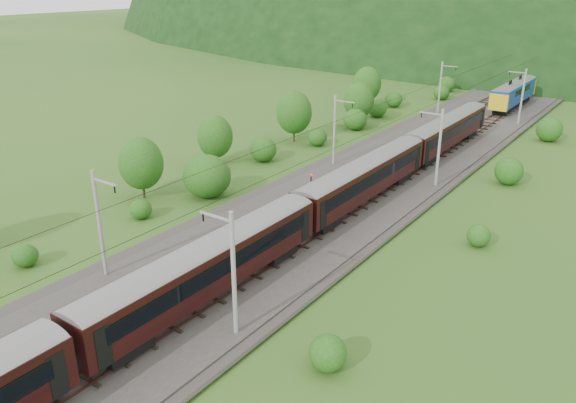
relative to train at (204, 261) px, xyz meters
The scene contains 14 objects.
ground 4.39m from the train, 149.23° to the right, with size 600.00×600.00×0.00m, color #2B561B.
railbed 9.47m from the train, 105.64° to the left, with size 14.00×220.00×0.30m, color #38332D.
track_left 10.28m from the train, 119.25° to the left, with size 2.40×220.00×0.27m.
track_right 9.09m from the train, 90.00° to the left, with size 2.40×220.00×0.27m.
catenary_left 31.76m from the train, 105.58° to the left, with size 2.54×192.28×8.00m.
catenary_right 30.82m from the train, 83.06° to the left, with size 2.54×192.28×8.00m.
overhead_wires 9.64m from the train, 105.64° to the left, with size 4.83×198.00×0.03m.
mountain_ridge 322.70m from the train, 112.29° to the left, with size 336.00×280.00×132.00m, color black.
train is the anchor object (origin of this frame).
hazard_post_near 30.46m from the train, 95.12° to the left, with size 0.15×0.15×1.43m, color red.
hazard_post_far 50.80m from the train, 92.53° to the left, with size 0.16×0.16×1.47m, color red.
signal 21.82m from the train, 104.60° to the left, with size 0.22×0.22×2.01m.
vegetation_left 24.59m from the train, 134.40° to the left, with size 13.68×149.92×6.79m.
vegetation_right 13.96m from the train, 43.32° to the left, with size 5.75×100.03×3.12m.
Camera 1 is at (25.51, -21.64, 20.50)m, focal length 35.00 mm.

